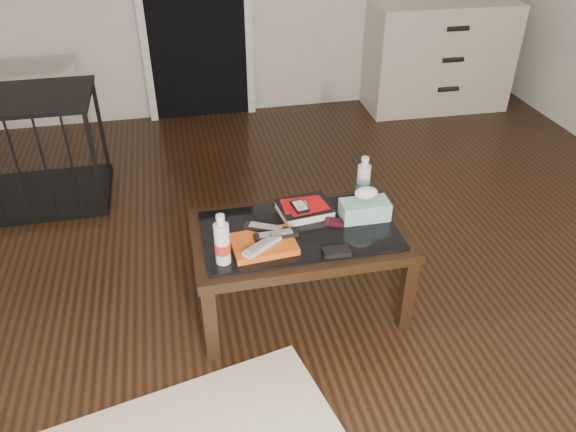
% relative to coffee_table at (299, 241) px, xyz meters
% --- Properties ---
extents(ground, '(5.00, 5.00, 0.00)m').
position_rel_coffee_table_xyz_m(ground, '(0.14, 0.07, -0.40)').
color(ground, black).
rests_on(ground, ground).
extents(coffee_table, '(1.00, 0.60, 0.46)m').
position_rel_coffee_table_xyz_m(coffee_table, '(0.00, 0.00, 0.00)').
color(coffee_table, black).
rests_on(coffee_table, ground).
extents(dresser, '(1.21, 0.55, 0.90)m').
position_rel_coffee_table_xyz_m(dresser, '(1.77, 2.30, 0.05)').
color(dresser, beige).
rests_on(dresser, ground).
extents(pet_crate, '(0.90, 0.60, 0.71)m').
position_rel_coffee_table_xyz_m(pet_crate, '(-1.44, 1.35, -0.17)').
color(pet_crate, black).
rests_on(pet_crate, ground).
extents(magazines, '(0.30, 0.23, 0.03)m').
position_rel_coffee_table_xyz_m(magazines, '(-0.19, -0.10, 0.08)').
color(magazines, '#C85012').
rests_on(magazines, coffee_table).
extents(remote_silver, '(0.19, 0.16, 0.02)m').
position_rel_coffee_table_xyz_m(remote_silver, '(-0.20, -0.14, 0.11)').
color(remote_silver, '#B3B3B8').
rests_on(remote_silver, magazines).
extents(remote_black_front, '(0.20, 0.05, 0.02)m').
position_rel_coffee_table_xyz_m(remote_black_front, '(-0.13, -0.07, 0.11)').
color(remote_black_front, black).
rests_on(remote_black_front, magazines).
extents(remote_black_back, '(0.20, 0.14, 0.02)m').
position_rel_coffee_table_xyz_m(remote_black_back, '(-0.16, -0.01, 0.11)').
color(remote_black_back, black).
rests_on(remote_black_back, magazines).
extents(textbook, '(0.27, 0.23, 0.05)m').
position_rel_coffee_table_xyz_m(textbook, '(0.06, 0.13, 0.09)').
color(textbook, black).
rests_on(textbook, coffee_table).
extents(dvd_mailers, '(0.19, 0.14, 0.01)m').
position_rel_coffee_table_xyz_m(dvd_mailers, '(0.04, 0.14, 0.11)').
color(dvd_mailers, '#B30B0C').
rests_on(dvd_mailers, textbook).
extents(ipod, '(0.08, 0.11, 0.02)m').
position_rel_coffee_table_xyz_m(ipod, '(0.03, 0.10, 0.12)').
color(ipod, black).
rests_on(ipod, dvd_mailers).
extents(flip_phone, '(0.10, 0.08, 0.02)m').
position_rel_coffee_table_xyz_m(flip_phone, '(0.17, 0.01, 0.08)').
color(flip_phone, black).
rests_on(flip_phone, coffee_table).
extents(wallet, '(0.12, 0.07, 0.02)m').
position_rel_coffee_table_xyz_m(wallet, '(0.12, -0.21, 0.07)').
color(wallet, black).
rests_on(wallet, coffee_table).
extents(water_bottle_left, '(0.08, 0.08, 0.24)m').
position_rel_coffee_table_xyz_m(water_bottle_left, '(-0.37, -0.17, 0.18)').
color(water_bottle_left, silver).
rests_on(water_bottle_left, coffee_table).
extents(water_bottle_right, '(0.07, 0.07, 0.24)m').
position_rel_coffee_table_xyz_m(water_bottle_right, '(0.37, 0.19, 0.18)').
color(water_bottle_right, silver).
rests_on(water_bottle_right, coffee_table).
extents(tissue_box, '(0.23, 0.12, 0.09)m').
position_rel_coffee_table_xyz_m(tissue_box, '(0.33, 0.03, 0.11)').
color(tissue_box, teal).
rests_on(tissue_box, coffee_table).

